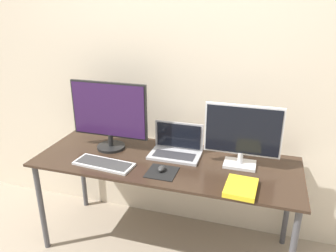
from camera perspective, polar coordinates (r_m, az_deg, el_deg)
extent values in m
cube|color=beige|center=(2.50, 2.34, 8.71)|extent=(7.00, 0.05, 2.50)
cube|color=#332319|center=(2.31, -0.44, -6.26)|extent=(1.84, 0.68, 0.02)
cylinder|color=#47474C|center=(2.65, -21.19, -13.10)|extent=(0.04, 0.04, 0.72)
cylinder|color=#47474C|center=(3.05, -14.65, -7.56)|extent=(0.04, 0.04, 0.72)
cylinder|color=#47474C|center=(2.67, 20.15, -12.67)|extent=(0.04, 0.04, 0.72)
cylinder|color=black|center=(2.53, -9.86, -3.58)|extent=(0.21, 0.21, 0.02)
cylinder|color=black|center=(2.50, -9.93, -2.43)|extent=(0.04, 0.04, 0.09)
cube|color=black|center=(2.42, -10.24, 2.81)|extent=(0.59, 0.02, 0.41)
cube|color=#331947|center=(2.41, -10.38, 2.71)|extent=(0.56, 0.01, 0.39)
cube|color=silver|center=(2.29, 12.38, -6.52)|extent=(0.21, 0.15, 0.02)
cylinder|color=silver|center=(2.27, 12.47, -5.41)|extent=(0.04, 0.04, 0.08)
cube|color=silver|center=(2.19, 12.89, -0.70)|extent=(0.50, 0.02, 0.34)
cube|color=black|center=(2.18, 12.86, -0.83)|extent=(0.48, 0.01, 0.32)
cube|color=#ADADB2|center=(2.36, 1.17, -5.16)|extent=(0.36, 0.21, 0.02)
cube|color=#2D2D33|center=(2.34, 1.06, -5.09)|extent=(0.30, 0.12, 0.00)
cube|color=#ADADB2|center=(2.41, 1.91, -1.65)|extent=(0.36, 0.01, 0.21)
cube|color=black|center=(2.40, 1.85, -1.74)|extent=(0.33, 0.00, 0.18)
cube|color=silver|center=(2.29, -11.11, -6.49)|extent=(0.43, 0.19, 0.02)
cube|color=#383838|center=(2.28, -11.12, -6.29)|extent=(0.39, 0.16, 0.00)
cube|color=black|center=(2.16, -1.07, -8.05)|extent=(0.19, 0.19, 0.00)
ellipsoid|color=#333333|center=(2.16, -1.14, -7.42)|extent=(0.04, 0.07, 0.04)
cube|color=yellow|center=(2.02, 12.58, -10.42)|extent=(0.19, 0.25, 0.03)
cube|color=white|center=(2.02, 12.58, -10.42)|extent=(0.19, 0.24, 0.03)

